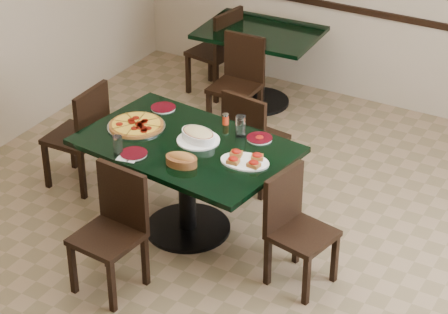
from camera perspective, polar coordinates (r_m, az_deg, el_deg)
The scene contains 20 objects.
floor at distance 6.51m, azimuth 0.53°, elevation -5.69°, with size 5.50×5.50×0.00m, color #7C6447.
main_table at distance 6.36m, azimuth -2.47°, elevation -0.53°, with size 1.61×1.14×0.75m.
back_table at distance 8.30m, azimuth 2.32°, elevation 6.81°, with size 1.13×0.85×0.75m.
chair_far at distance 6.92m, azimuth 1.78°, elevation 1.41°, with size 0.45×0.45×0.87m.
chair_near at distance 5.91m, azimuth -7.18°, elevation -4.35°, with size 0.44×0.44×0.87m.
chair_right at distance 5.94m, azimuth 4.60°, elevation -4.31°, with size 0.46×0.46×0.83m.
chair_left at distance 7.04m, azimuth -9.20°, elevation 1.65°, with size 0.43×0.43×0.89m.
back_chair_near at distance 7.90m, azimuth 0.99°, elevation 5.21°, with size 0.40×0.40×0.86m.
back_chair_left at distance 8.49m, azimuth -0.28°, elevation 7.16°, with size 0.47×0.47×0.88m.
pepperoni_pizza at distance 6.51m, azimuth -5.75°, elevation 2.09°, with size 0.44×0.44×0.04m.
lasagna_casserole at distance 6.28m, azimuth -1.69°, elevation 1.42°, with size 0.32×0.31×0.09m.
bread_basket at distance 5.99m, azimuth -2.80°, elevation -0.17°, with size 0.24×0.18×0.10m.
bruschetta_platter at distance 6.02m, azimuth 1.37°, elevation -0.18°, with size 0.38×0.29×0.05m.
side_plate_near at distance 6.15m, azimuth -5.91°, elevation 0.22°, with size 0.19×0.19×0.02m.
side_plate_far_r at distance 6.32m, azimuth 2.33°, elevation 1.24°, with size 0.19×0.19×0.03m.
side_plate_far_l at distance 6.76m, azimuth -3.99°, elevation 3.23°, with size 0.19×0.19×0.02m.
napkin_setting at distance 6.13m, azimuth -6.23°, elevation 0.01°, with size 0.16×0.16×0.01m.
water_glass_a at distance 6.32m, azimuth 1.09°, elevation 2.02°, with size 0.07×0.07×0.16m, color silver.
water_glass_b at distance 6.14m, azimuth -6.95°, elevation 0.76°, with size 0.07×0.07×0.14m, color silver.
pepper_shaker at distance 6.50m, azimuth 0.10°, elevation 2.49°, with size 0.05×0.05×0.08m.
Camera 1 is at (2.56, -4.61, 3.82)m, focal length 70.00 mm.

